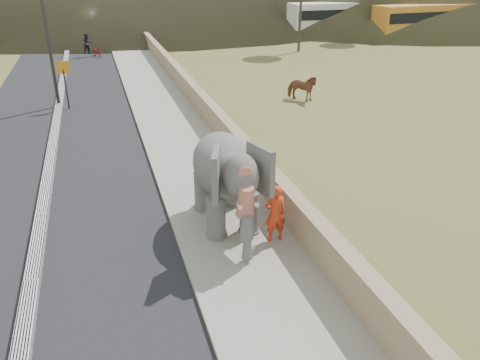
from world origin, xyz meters
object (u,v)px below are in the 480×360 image
Objects in this scene: lamppost at (49,6)px; elephant_and_man at (225,178)px; cow at (302,88)px; motorcyclist at (92,47)px.

elephant_and_man is (4.71, -13.96, -3.42)m from lamppost.
cow is 0.45× the size of elephant_and_man.
elephant_and_man is 2.01× the size of motorcyclist.
motorcyclist is at bearing 83.09° from lamppost.
lamppost is 2.18× the size of elephant_and_man.
cow is at bearing -12.03° from lamppost.
elephant_and_man reaches higher than cow.
motorcyclist is (-10.38, 16.53, 0.03)m from cow.
elephant_and_man is at bearing -83.83° from motorcyclist.
motorcyclist reaches higher than cow.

